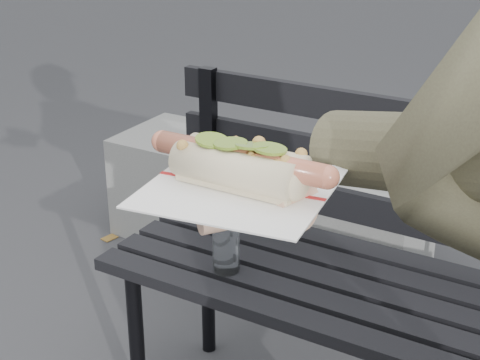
% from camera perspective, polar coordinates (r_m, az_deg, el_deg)
% --- Properties ---
extents(park_bench, '(1.50, 0.44, 0.88)m').
position_cam_1_polar(park_bench, '(1.73, 14.15, -6.84)').
color(park_bench, black).
rests_on(park_bench, ground).
extents(concrete_block, '(1.20, 0.40, 0.40)m').
position_cam_1_polar(concrete_block, '(2.76, 1.99, -1.78)').
color(concrete_block, slate).
rests_on(concrete_block, ground).
extents(held_hotdog, '(0.64, 0.31, 0.20)m').
position_cam_1_polar(held_hotdog, '(0.75, 16.25, 0.87)').
color(held_hotdog, '#433D2C').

